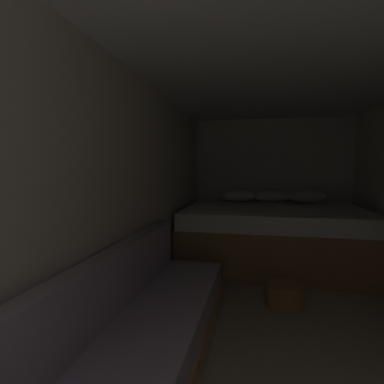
# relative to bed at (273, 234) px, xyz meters

# --- Properties ---
(ground_plane) EXTENTS (7.47, 7.47, 0.00)m
(ground_plane) POSITION_rel_bed_xyz_m (0.00, -1.83, -0.40)
(ground_plane) COLOR #A39984
(wall_back) EXTENTS (2.59, 0.05, 2.11)m
(wall_back) POSITION_rel_bed_xyz_m (0.00, 0.92, 0.66)
(wall_back) COLOR beige
(wall_back) RESTS_ON ground
(wall_left) EXTENTS (0.05, 5.47, 2.11)m
(wall_left) POSITION_rel_bed_xyz_m (-1.27, -1.83, 0.66)
(wall_left) COLOR beige
(wall_left) RESTS_ON ground
(ceiling_slab) EXTENTS (2.59, 5.47, 0.05)m
(ceiling_slab) POSITION_rel_bed_xyz_m (0.00, -1.83, 1.74)
(ceiling_slab) COLOR white
(ceiling_slab) RESTS_ON wall_left
(bed) EXTENTS (2.37, 1.74, 0.97)m
(bed) POSITION_rel_bed_xyz_m (0.00, 0.00, 0.00)
(bed) COLOR #9E7247
(bed) RESTS_ON ground
(sofa_left) EXTENTS (0.67, 3.03, 0.76)m
(sofa_left) POSITION_rel_bed_xyz_m (-0.94, -2.71, -0.16)
(sofa_left) COLOR tan
(sofa_left) RESTS_ON ground
(wicker_basket) EXTENTS (0.35, 0.35, 0.23)m
(wicker_basket) POSITION_rel_bed_xyz_m (0.05, -1.38, -0.29)
(wicker_basket) COLOR olive
(wicker_basket) RESTS_ON ground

